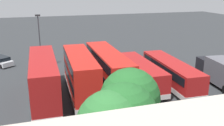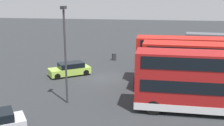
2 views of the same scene
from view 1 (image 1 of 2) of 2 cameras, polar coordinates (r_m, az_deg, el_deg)
The scene contains 14 objects.
ground_plane at distance 38.18m, azimuth -4.44°, elevation -0.84°, with size 140.00×140.00×0.00m, color #2D3033.
bus_single_deck_near_end at distance 31.40m, azimuth 12.95°, elevation -2.02°, with size 2.97×11.38×2.95m.
bus_single_deck_second at distance 30.51m, azimuth 6.29°, elevation -2.24°, with size 2.65×10.18×2.95m.
bus_double_decker_third at distance 28.71m, azimuth -0.86°, elevation -1.62°, with size 2.67×11.62×4.55m.
bus_double_decker_fourth at distance 27.78m, azimuth -7.06°, elevation -2.39°, with size 2.96×10.70×4.55m.
bus_double_decker_fifth at distance 27.24m, azimuth -14.94°, elevation -3.23°, with size 2.78×11.73×4.55m.
box_truck_blue at distance 33.25m, azimuth 23.23°, elevation -1.78°, with size 3.18×7.70×3.20m.
car_hatchback_silver at distance 41.97m, azimuth -23.54°, elevation 0.41°, with size 4.05×4.70×1.43m.
car_small_green at distance 41.48m, azimuth -5.02°, elevation 1.59°, with size 4.03×4.60×1.43m.
lamp_post_tall at distance 37.69m, azimuth -15.84°, elevation 5.49°, with size 0.70×0.30×7.75m.
waste_bin_yellow at distance 40.51m, azimuth 7.03°, elevation 0.83°, with size 0.60×0.60×0.95m, color #333338.
tree_midleft at distance 16.15m, azimuth 2.62°, elevation -11.79°, with size 4.31×4.31×5.94m.
tree_midright at distance 17.73m, azimuth 4.02°, elevation -7.74°, with size 4.16×4.16×6.24m.
tree_rightmost at distance 15.47m, azimuth -0.30°, elevation -13.57°, with size 4.16×4.16×5.76m.
Camera 1 is at (7.86, 35.55, 11.47)m, focal length 41.12 mm.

